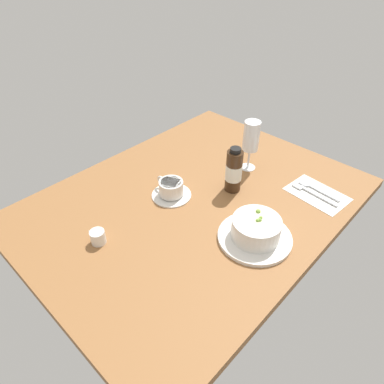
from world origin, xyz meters
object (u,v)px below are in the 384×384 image
at_px(cutlery_setting, 316,193).
at_px(coffee_cup, 171,189).
at_px(porridge_bowl, 256,230).
at_px(sauce_bottle_brown, 234,171).
at_px(wine_glass, 251,138).
at_px(creamer_jug, 98,237).

distance_m(cutlery_setting, coffee_cup, 0.50).
relative_size(porridge_bowl, cutlery_setting, 1.05).
height_order(cutlery_setting, sauce_bottle_brown, sauce_bottle_brown).
distance_m(porridge_bowl, coffee_cup, 0.33).
bearing_deg(coffee_cup, wine_glass, -15.54).
bearing_deg(coffee_cup, creamer_jug, -179.39).
height_order(cutlery_setting, coffee_cup, coffee_cup).
height_order(coffee_cup, wine_glass, wine_glass).
distance_m(cutlery_setting, wine_glass, 0.29).
bearing_deg(porridge_bowl, creamer_jug, 135.07).
bearing_deg(creamer_jug, coffee_cup, 0.61).
bearing_deg(coffee_cup, sauce_bottle_brown, -36.84).
xyz_separation_m(creamer_jug, sauce_bottle_brown, (0.47, -0.12, 0.05)).
distance_m(coffee_cup, creamer_jug, 0.30).
bearing_deg(creamer_jug, porridge_bowl, -44.93).
xyz_separation_m(cutlery_setting, sauce_bottle_brown, (-0.18, 0.23, 0.07)).
distance_m(creamer_jug, sauce_bottle_brown, 0.49).
bearing_deg(wine_glass, porridge_bowl, -140.79).
bearing_deg(creamer_jug, cutlery_setting, -28.56).
bearing_deg(cutlery_setting, coffee_cup, 134.54).
distance_m(coffee_cup, wine_glass, 0.34).
xyz_separation_m(coffee_cup, creamer_jug, (-0.30, -0.00, -0.01)).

